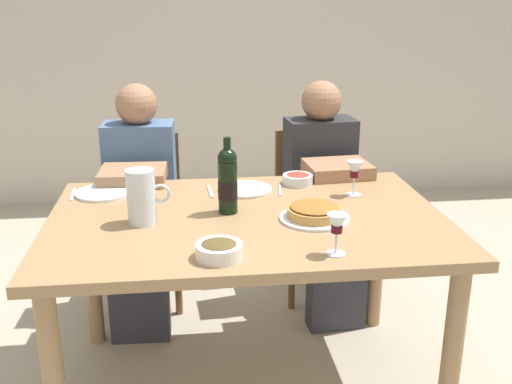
# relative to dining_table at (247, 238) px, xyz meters

# --- Properties ---
(back_wall) EXTENTS (8.00, 0.10, 2.80)m
(back_wall) POSITION_rel_dining_table_xyz_m (0.00, 2.48, 0.73)
(back_wall) COLOR beige
(back_wall) RESTS_ON ground
(dining_table) EXTENTS (1.50, 1.00, 0.76)m
(dining_table) POSITION_rel_dining_table_xyz_m (0.00, 0.00, 0.00)
(dining_table) COLOR #9E7A51
(dining_table) RESTS_ON ground
(wine_bottle) EXTENTS (0.08, 0.08, 0.30)m
(wine_bottle) POSITION_rel_dining_table_xyz_m (-0.07, 0.05, 0.22)
(wine_bottle) COLOR black
(wine_bottle) RESTS_ON dining_table
(water_pitcher) EXTENTS (0.16, 0.10, 0.20)m
(water_pitcher) POSITION_rel_dining_table_xyz_m (-0.39, -0.03, 0.18)
(water_pitcher) COLOR silver
(water_pitcher) RESTS_ON dining_table
(baked_tart) EXTENTS (0.26, 0.26, 0.06)m
(baked_tart) POSITION_rel_dining_table_xyz_m (0.25, -0.07, 0.12)
(baked_tart) COLOR silver
(baked_tart) RESTS_ON dining_table
(salad_bowl) EXTENTS (0.13, 0.13, 0.05)m
(salad_bowl) POSITION_rel_dining_table_xyz_m (0.26, 0.37, 0.12)
(salad_bowl) COLOR silver
(salad_bowl) RESTS_ON dining_table
(olive_bowl) EXTENTS (0.15, 0.15, 0.06)m
(olive_bowl) POSITION_rel_dining_table_xyz_m (-0.13, -0.37, 0.12)
(olive_bowl) COLOR white
(olive_bowl) RESTS_ON dining_table
(wine_glass_left_diner) EXTENTS (0.07, 0.07, 0.14)m
(wine_glass_left_diner) POSITION_rel_dining_table_xyz_m (0.25, -0.38, 0.19)
(wine_glass_left_diner) COLOR silver
(wine_glass_left_diner) RESTS_ON dining_table
(wine_glass_right_diner) EXTENTS (0.07, 0.07, 0.15)m
(wine_glass_right_diner) POSITION_rel_dining_table_xyz_m (0.47, 0.19, 0.20)
(wine_glass_right_diner) COLOR silver
(wine_glass_right_diner) RESTS_ON dining_table
(dinner_plate_left_setting) EXTENTS (0.24, 0.24, 0.01)m
(dinner_plate_left_setting) POSITION_rel_dining_table_xyz_m (-0.57, 0.33, 0.10)
(dinner_plate_left_setting) COLOR silver
(dinner_plate_left_setting) RESTS_ON dining_table
(dinner_plate_right_setting) EXTENTS (0.23, 0.23, 0.01)m
(dinner_plate_right_setting) POSITION_rel_dining_table_xyz_m (0.02, 0.30, 0.10)
(dinner_plate_right_setting) COLOR silver
(dinner_plate_right_setting) RESTS_ON dining_table
(fork_left_setting) EXTENTS (0.03, 0.16, 0.00)m
(fork_left_setting) POSITION_rel_dining_table_xyz_m (-0.70, 0.33, 0.09)
(fork_left_setting) COLOR silver
(fork_left_setting) RESTS_ON dining_table
(knife_left_setting) EXTENTS (0.03, 0.18, 0.00)m
(knife_left_setting) POSITION_rel_dining_table_xyz_m (-0.42, 0.33, 0.09)
(knife_left_setting) COLOR silver
(knife_left_setting) RESTS_ON dining_table
(knife_right_setting) EXTENTS (0.03, 0.18, 0.00)m
(knife_right_setting) POSITION_rel_dining_table_xyz_m (0.17, 0.30, 0.09)
(knife_right_setting) COLOR silver
(knife_right_setting) RESTS_ON dining_table
(spoon_right_setting) EXTENTS (0.02, 0.16, 0.00)m
(spoon_right_setting) POSITION_rel_dining_table_xyz_m (-0.13, 0.30, 0.09)
(spoon_right_setting) COLOR silver
(spoon_right_setting) RESTS_ON dining_table
(chair_left) EXTENTS (0.42, 0.42, 0.87)m
(chair_left) POSITION_rel_dining_table_xyz_m (-0.45, 0.89, -0.17)
(chair_left) COLOR brown
(chair_left) RESTS_ON ground
(diner_left) EXTENTS (0.35, 0.51, 1.16)m
(diner_left) POSITION_rel_dining_table_xyz_m (-0.45, 0.65, -0.05)
(diner_left) COLOR #4C6B93
(diner_left) RESTS_ON ground
(chair_right) EXTENTS (0.43, 0.43, 0.87)m
(chair_right) POSITION_rel_dining_table_xyz_m (0.44, 0.88, -0.17)
(chair_right) COLOR brown
(chair_right) RESTS_ON ground
(diner_right) EXTENTS (0.36, 0.52, 1.16)m
(diner_right) POSITION_rel_dining_table_xyz_m (0.46, 0.64, -0.05)
(diner_right) COLOR #2D2D33
(diner_right) RESTS_ON ground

